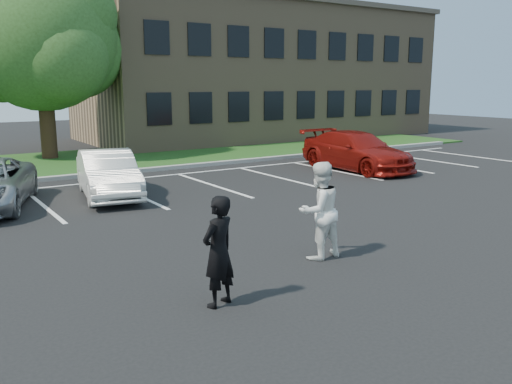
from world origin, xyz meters
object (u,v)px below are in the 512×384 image
(tree, at_px, (43,40))
(car_white_sedan, at_px, (108,174))
(man_white_shirt, at_px, (319,211))
(office_building, at_px, (258,72))
(car_red_compact, at_px, (356,151))
(man_black_suit, at_px, (218,251))

(tree, height_order, car_white_sedan, tree)
(man_white_shirt, xyz_separation_m, car_white_sedan, (-1.58, 8.14, -0.26))
(man_white_shirt, bearing_deg, office_building, -122.84)
(man_white_shirt, relative_size, car_white_sedan, 0.45)
(car_white_sedan, bearing_deg, car_red_compact, 9.09)
(car_white_sedan, bearing_deg, man_black_suit, -87.46)
(man_black_suit, bearing_deg, man_white_shirt, 177.80)
(man_white_shirt, height_order, car_white_sedan, man_white_shirt)
(man_black_suit, bearing_deg, tree, -116.53)
(office_building, xyz_separation_m, tree, (-14.26, -4.16, 1.19))
(office_building, xyz_separation_m, car_white_sedan, (-14.81, -13.97, -3.45))
(tree, bearing_deg, man_white_shirt, -86.71)
(office_building, distance_m, car_white_sedan, 20.65)
(man_black_suit, bearing_deg, car_red_compact, -163.16)
(man_black_suit, xyz_separation_m, car_white_sedan, (1.26, 9.11, -0.18))
(office_building, bearing_deg, man_white_shirt, -120.90)
(tree, distance_m, man_black_suit, 19.53)
(office_building, distance_m, car_red_compact, 15.33)
(tree, bearing_deg, car_red_compact, -46.32)
(office_building, relative_size, car_red_compact, 4.24)
(car_white_sedan, distance_m, car_red_compact, 10.14)
(car_white_sedan, bearing_deg, man_white_shirt, -68.61)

